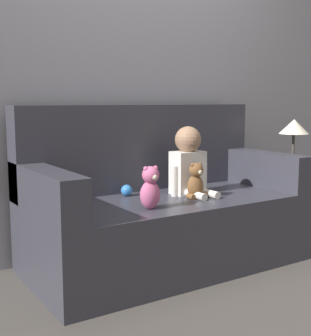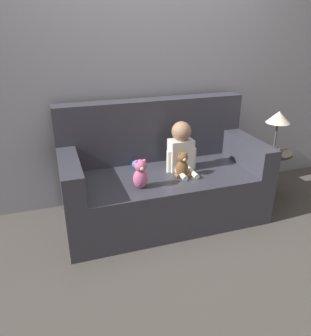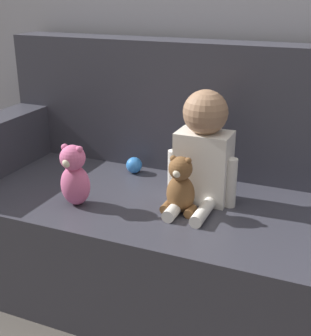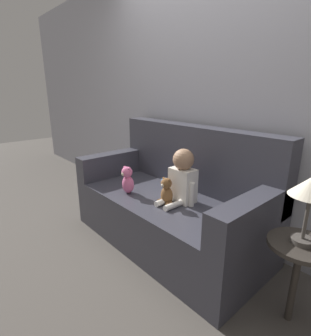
{
  "view_description": "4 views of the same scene",
  "coord_description": "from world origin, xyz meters",
  "views": [
    {
      "loc": [
        -1.63,
        -2.39,
        1.05
      ],
      "look_at": [
        -0.14,
        -0.07,
        0.65
      ],
      "focal_mm": 50.0,
      "sensor_mm": 36.0,
      "label": 1
    },
    {
      "loc": [
        -0.89,
        -2.46,
        1.65
      ],
      "look_at": [
        -0.11,
        -0.12,
        0.55
      ],
      "focal_mm": 35.0,
      "sensor_mm": 36.0,
      "label": 2
    },
    {
      "loc": [
        0.66,
        -1.62,
        1.24
      ],
      "look_at": [
        -0.02,
        -0.03,
        0.57
      ],
      "focal_mm": 50.0,
      "sensor_mm": 36.0,
      "label": 3
    },
    {
      "loc": [
        1.52,
        -1.47,
        1.34
      ],
      "look_at": [
        -0.09,
        -0.05,
        0.69
      ],
      "focal_mm": 28.0,
      "sensor_mm": 36.0,
      "label": 4
    }
  ],
  "objects": [
    {
      "name": "wall_back",
      "position": [
        0.0,
        0.51,
        1.3
      ],
      "size": [
        8.0,
        0.05,
        2.6
      ],
      "color": "#93939E",
      "rests_on": "ground_plane"
    },
    {
      "name": "person_baby",
      "position": [
        0.16,
        0.0,
        0.65
      ],
      "size": [
        0.28,
        0.33,
        0.44
      ],
      "color": "white",
      "rests_on": "couch"
    },
    {
      "name": "toy_ball",
      "position": [
        -0.21,
        0.16,
        0.49
      ],
      "size": [
        0.07,
        0.07,
        0.07
      ],
      "color": "#337FDB",
      "rests_on": "couch"
    },
    {
      "name": "ground_plane",
      "position": [
        0.0,
        0.0,
        0.0
      ],
      "size": [
        12.0,
        12.0,
        0.0
      ],
      "primitive_type": "plane",
      "color": "#4C4742"
    },
    {
      "name": "couch",
      "position": [
        0.0,
        0.07,
        0.35
      ],
      "size": [
        1.75,
        0.85,
        1.02
      ],
      "color": "#383842",
      "rests_on": "ground_plane"
    },
    {
      "name": "plush_toy_side",
      "position": [
        -0.27,
        -0.23,
        0.57
      ],
      "size": [
        0.12,
        0.11,
        0.24
      ],
      "color": "#DB6699",
      "rests_on": "couch"
    },
    {
      "name": "side_table",
      "position": [
        1.1,
        -0.04,
        0.68
      ],
      "size": [
        0.36,
        0.36,
        0.92
      ],
      "color": "#332D28",
      "rests_on": "ground_plane"
    },
    {
      "name": "teddy_bear_brown",
      "position": [
        0.12,
        -0.13,
        0.55
      ],
      "size": [
        0.13,
        0.1,
        0.22
      ],
      "color": "brown",
      "rests_on": "couch"
    }
  ]
}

